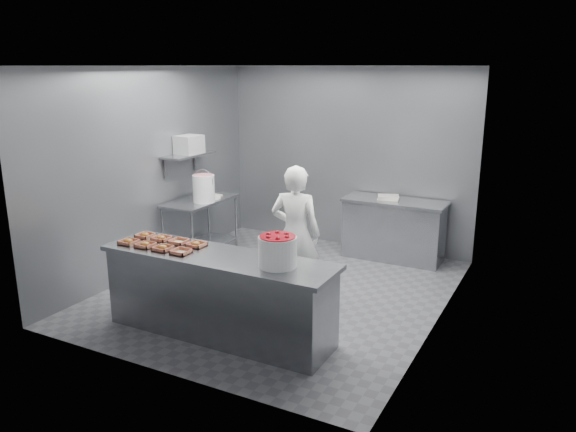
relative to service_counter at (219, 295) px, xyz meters
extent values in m
plane|color=#4C4C51|center=(0.00, 1.35, -0.45)|extent=(4.50, 4.50, 0.00)
plane|color=white|center=(0.00, 1.35, 2.35)|extent=(4.50, 4.50, 0.00)
cube|color=slate|center=(0.00, 3.60, 0.95)|extent=(4.00, 0.04, 2.80)
cube|color=slate|center=(-2.00, 1.35, 0.95)|extent=(0.04, 4.50, 2.80)
cube|color=slate|center=(2.00, 1.35, 0.95)|extent=(0.04, 4.50, 2.80)
cube|color=slate|center=(0.00, 0.00, 0.42)|extent=(2.60, 0.70, 0.05)
cube|color=slate|center=(0.00, 0.00, -0.03)|extent=(2.50, 0.64, 0.85)
cube|color=slate|center=(-1.65, 1.95, 0.43)|extent=(0.60, 1.20, 0.04)
cube|color=slate|center=(-1.65, 1.95, -0.25)|extent=(0.56, 1.15, 0.03)
cylinder|color=slate|center=(-1.91, 1.39, -0.01)|extent=(0.04, 0.04, 0.88)
cylinder|color=slate|center=(-1.39, 1.39, -0.01)|extent=(0.04, 0.04, 0.88)
cylinder|color=slate|center=(-1.91, 2.51, -0.01)|extent=(0.04, 0.04, 0.88)
cylinder|color=slate|center=(-1.39, 2.51, -0.01)|extent=(0.04, 0.04, 0.88)
cube|color=slate|center=(0.90, 3.25, 0.42)|extent=(1.50, 0.60, 0.05)
cube|color=slate|center=(0.90, 3.25, -0.03)|extent=(1.44, 0.55, 0.85)
cube|color=slate|center=(-1.82, 1.95, 1.10)|extent=(0.35, 0.90, 0.03)
cube|color=tan|center=(-1.08, -0.13, 0.47)|extent=(0.18, 0.18, 0.04)
cube|color=white|center=(-1.04, -0.12, 0.46)|extent=(0.10, 0.06, 0.00)
ellipsoid|color=#A46729|center=(-1.09, -0.13, 0.48)|extent=(0.10, 0.10, 0.05)
cube|color=tan|center=(-0.84, -0.13, 0.47)|extent=(0.18, 0.18, 0.04)
cube|color=white|center=(-0.80, -0.12, 0.46)|extent=(0.10, 0.06, 0.00)
ellipsoid|color=#A46729|center=(-0.85, -0.13, 0.48)|extent=(0.10, 0.10, 0.05)
cube|color=tan|center=(-0.60, -0.13, 0.47)|extent=(0.18, 0.18, 0.04)
cube|color=white|center=(-0.56, -0.12, 0.46)|extent=(0.10, 0.06, 0.00)
ellipsoid|color=#A46729|center=(-0.61, -0.13, 0.48)|extent=(0.10, 0.10, 0.05)
cube|color=tan|center=(-0.36, -0.13, 0.47)|extent=(0.18, 0.18, 0.04)
cube|color=white|center=(-0.32, -0.12, 0.46)|extent=(0.10, 0.06, 0.00)
cube|color=tan|center=(-1.08, 0.13, 0.47)|extent=(0.18, 0.18, 0.04)
cube|color=white|center=(-1.04, 0.15, 0.46)|extent=(0.10, 0.06, 0.00)
ellipsoid|color=#A46729|center=(-1.09, 0.13, 0.48)|extent=(0.10, 0.10, 0.05)
cube|color=tan|center=(-0.84, 0.13, 0.47)|extent=(0.18, 0.18, 0.04)
cube|color=white|center=(-0.80, 0.15, 0.46)|extent=(0.10, 0.06, 0.00)
ellipsoid|color=#A46729|center=(-0.85, 0.13, 0.48)|extent=(0.10, 0.10, 0.05)
cube|color=tan|center=(-0.60, 0.13, 0.47)|extent=(0.18, 0.18, 0.04)
cube|color=white|center=(-0.56, 0.15, 0.46)|extent=(0.10, 0.06, 0.00)
cube|color=tan|center=(-0.36, 0.13, 0.47)|extent=(0.18, 0.18, 0.04)
cube|color=white|center=(-0.32, 0.15, 0.46)|extent=(0.10, 0.06, 0.00)
ellipsoid|color=#A46729|center=(-0.37, 0.13, 0.48)|extent=(0.10, 0.10, 0.05)
imported|color=white|center=(0.28, 1.24, 0.38)|extent=(0.67, 0.50, 1.67)
cylinder|color=white|center=(0.72, -0.01, 0.60)|extent=(0.38, 0.38, 0.30)
cylinder|color=red|center=(0.72, -0.01, 0.74)|extent=(0.35, 0.35, 0.04)
cylinder|color=white|center=(-1.51, 1.86, 0.64)|extent=(0.31, 0.31, 0.39)
cylinder|color=pink|center=(-1.51, 1.86, 0.83)|extent=(0.29, 0.29, 0.02)
torus|color=slate|center=(-1.51, 1.86, 0.76)|extent=(0.33, 0.01, 0.33)
cylinder|color=white|center=(-1.57, 2.08, 0.46)|extent=(0.43, 0.43, 0.03)
cube|color=#CCB28C|center=(-1.57, 2.25, 0.46)|extent=(0.15, 0.13, 0.02)
cube|color=gray|center=(-1.82, 1.97, 1.24)|extent=(0.34, 0.38, 0.26)
cube|color=silver|center=(0.80, 3.25, 0.48)|extent=(0.34, 0.28, 0.06)
camera|label=1|loc=(3.21, -4.55, 2.34)|focal=35.00mm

